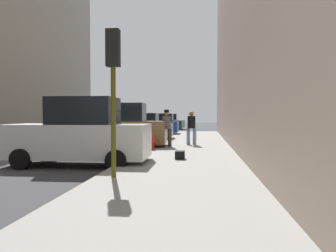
{
  "coord_description": "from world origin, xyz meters",
  "views": [
    {
      "loc": [
        6.67,
        -10.44,
        1.68
      ],
      "look_at": [
        4.84,
        6.92,
        1.08
      ],
      "focal_mm": 35.0,
      "sensor_mm": 36.0,
      "label": 1
    }
  ],
  "objects": [
    {
      "name": "duffel_bag",
      "position": [
        5.9,
        0.82,
        0.29
      ],
      "size": [
        0.32,
        0.44,
        0.28
      ],
      "color": "black",
      "rests_on": "sidewalk"
    },
    {
      "name": "parked_bronze_suv",
      "position": [
        2.65,
        5.32,
        1.03
      ],
      "size": [
        4.67,
        2.2,
        2.25
      ],
      "color": "brown",
      "rests_on": "ground_plane"
    },
    {
      "name": "parked_gray_coupe",
      "position": [
        2.65,
        10.6,
        0.85
      ],
      "size": [
        4.21,
        2.08,
        1.79
      ],
      "color": "slate",
      "rests_on": "ground_plane"
    },
    {
      "name": "parked_blue_sedan",
      "position": [
        2.65,
        16.0,
        0.85
      ],
      "size": [
        4.2,
        2.06,
        1.79
      ],
      "color": "navy",
      "rests_on": "ground_plane"
    },
    {
      "name": "parked_silver_sedan",
      "position": [
        2.65,
        26.74,
        0.85
      ],
      "size": [
        4.21,
        2.08,
        1.79
      ],
      "color": "#B7BABF",
      "rests_on": "ground_plane"
    },
    {
      "name": "traffic_light",
      "position": [
        4.5,
        -2.62,
        2.76
      ],
      "size": [
        0.32,
        0.32,
        3.6
      ],
      "color": "#514C0F",
      "rests_on": "sidewalk"
    },
    {
      "name": "pedestrian_with_beanie",
      "position": [
        4.95,
        5.17,
        1.14
      ],
      "size": [
        0.53,
        0.48,
        1.78
      ],
      "color": "#333338",
      "rests_on": "sidewalk"
    },
    {
      "name": "ground_plane",
      "position": [
        0.0,
        0.0,
        0.0
      ],
      "size": [
        120.0,
        120.0,
        0.0
      ],
      "primitive_type": "plane",
      "color": "#38383A"
    },
    {
      "name": "sidewalk",
      "position": [
        6.0,
        0.0,
        0.07
      ],
      "size": [
        4.0,
        40.0,
        0.15
      ],
      "primitive_type": "cube",
      "color": "gray",
      "rests_on": "ground_plane"
    },
    {
      "name": "parked_white_van",
      "position": [
        2.65,
        -0.05,
        1.03
      ],
      "size": [
        4.62,
        2.1,
        2.25
      ],
      "color": "silver",
      "rests_on": "ground_plane"
    },
    {
      "name": "fire_hydrant",
      "position": [
        4.45,
        3.77,
        0.5
      ],
      "size": [
        0.42,
        0.22,
        0.7
      ],
      "color": "red",
      "rests_on": "sidewalk"
    },
    {
      "name": "pedestrian_in_jeans",
      "position": [
        6.11,
        6.15,
        1.1
      ],
      "size": [
        0.52,
        0.46,
        1.71
      ],
      "color": "#728CB2",
      "rests_on": "sidewalk"
    },
    {
      "name": "parked_dark_green_sedan",
      "position": [
        2.65,
        21.64,
        0.85
      ],
      "size": [
        4.21,
        2.07,
        1.79
      ],
      "color": "#193828",
      "rests_on": "ground_plane"
    }
  ]
}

